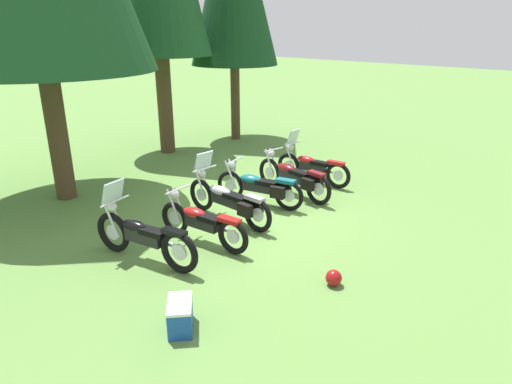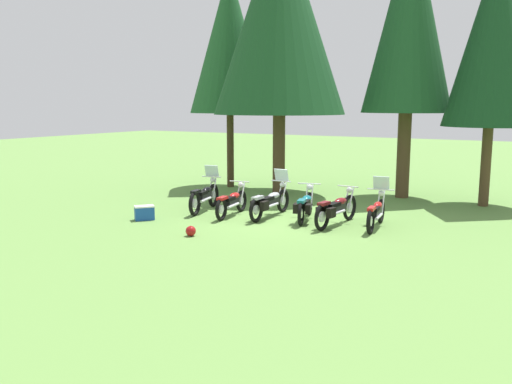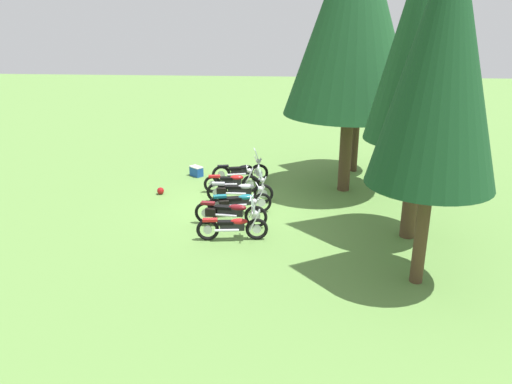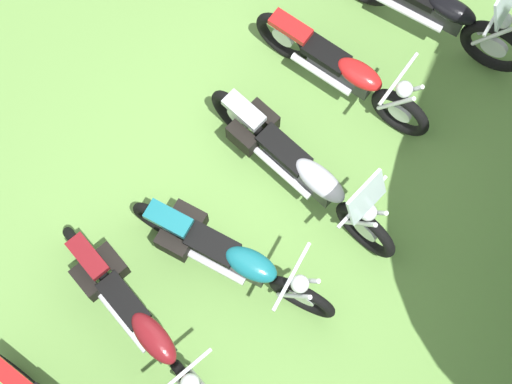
{
  "view_description": "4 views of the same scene",
  "coord_description": "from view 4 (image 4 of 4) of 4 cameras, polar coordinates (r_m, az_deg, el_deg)",
  "views": [
    {
      "loc": [
        -6.53,
        -6.33,
        3.92
      ],
      "look_at": [
        0.19,
        -0.1,
        0.51
      ],
      "focal_mm": 31.6,
      "sensor_mm": 36.0,
      "label": 1
    },
    {
      "loc": [
        7.0,
        -13.8,
        3.32
      ],
      "look_at": [
        -0.75,
        -0.27,
        0.78
      ],
      "focal_mm": 37.91,
      "sensor_mm": 36.0,
      "label": 2
    },
    {
      "loc": [
        16.26,
        2.04,
        6.39
      ],
      "look_at": [
        -0.14,
        0.71,
        0.54
      ],
      "focal_mm": 34.94,
      "sensor_mm": 36.0,
      "label": 3
    },
    {
      "loc": [
        1.76,
        1.63,
        8.32
      ],
      "look_at": [
        0.05,
        -0.01,
        0.73
      ],
      "focal_mm": 59.64,
      "sensor_mm": 36.0,
      "label": 4
    }
  ],
  "objects": [
    {
      "name": "ground_plane",
      "position": [
        8.66,
        0.28,
        -1.22
      ],
      "size": [
        80.0,
        80.0,
        0.0
      ],
      "primitive_type": "plane",
      "color": "#608C42"
    },
    {
      "name": "motorcycle_2",
      "position": [
        8.31,
        2.89,
        1.63
      ],
      "size": [
        0.66,
        2.42,
        1.37
      ],
      "rotation": [
        0.0,
        0.0,
        1.58
      ],
      "color": "black",
      "rests_on": "ground_plane"
    },
    {
      "name": "motorcycle_3",
      "position": [
        8.08,
        -1.9,
        -4.3
      ],
      "size": [
        0.92,
        2.15,
        1.0
      ],
      "rotation": [
        0.0,
        0.0,
        1.84
      ],
      "color": "black",
      "rests_on": "ground_plane"
    },
    {
      "name": "motorcycle_4",
      "position": [
        8.02,
        -7.93,
        -8.43
      ],
      "size": [
        0.69,
        2.38,
        1.03
      ],
      "rotation": [
        0.0,
        0.0,
        1.47
      ],
      "color": "black",
      "rests_on": "ground_plane"
    },
    {
      "name": "motorcycle_0",
      "position": [
        9.19,
        11.77,
        11.87
      ],
      "size": [
        0.77,
        2.26,
        1.39
      ],
      "rotation": [
        0.0,
        0.0,
        1.8
      ],
      "color": "black",
      "rests_on": "ground_plane"
    },
    {
      "name": "motorcycle_1",
      "position": [
        8.78,
        5.84,
        8.04
      ],
      "size": [
        0.65,
        2.12,
        0.99
      ],
      "rotation": [
        0.0,
        0.0,
        1.71
      ],
      "color": "black",
      "rests_on": "ground_plane"
    }
  ]
}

